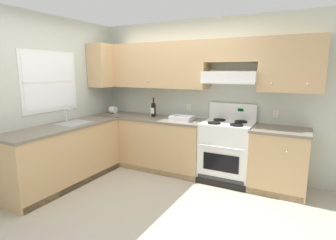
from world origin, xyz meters
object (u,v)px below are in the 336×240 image
wine_bottle (154,109)px  paper_towel_roll (113,110)px  stove (226,151)px  bowl (182,119)px

wine_bottle → paper_towel_roll: wine_bottle is taller
stove → bowl: 0.88m
bowl → paper_towel_roll: size_ratio=2.63×
bowl → stove: bearing=2.2°
stove → bowl: size_ratio=3.37×
bowl → paper_towel_roll: bearing=178.4°
stove → wine_bottle: wine_bottle is taller
stove → bowl: bearing=-177.8°
stove → wine_bottle: bearing=177.3°
wine_bottle → bowl: (0.59, -0.09, -0.12)m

